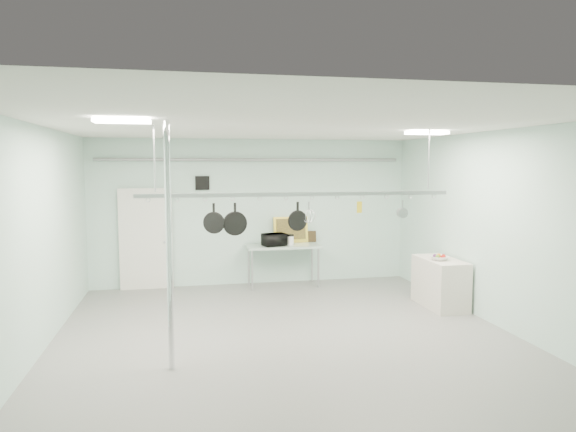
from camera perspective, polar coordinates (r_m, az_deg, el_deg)
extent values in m
plane|color=gray|center=(7.83, 0.24, -13.99)|extent=(8.00, 8.00, 0.00)
cube|color=silver|center=(7.39, 0.25, 9.97)|extent=(7.00, 8.00, 0.02)
cube|color=silver|center=(11.35, -3.89, 0.45)|extent=(7.00, 0.02, 3.20)
cube|color=silver|center=(8.84, 22.98, -1.50)|extent=(0.02, 8.00, 3.20)
cube|color=silver|center=(11.30, -15.49, -2.59)|extent=(1.10, 0.10, 2.20)
cube|color=black|center=(11.20, -9.50, 3.64)|extent=(0.30, 0.04, 0.30)
cylinder|color=gray|center=(11.22, -3.87, 6.26)|extent=(6.60, 0.07, 0.07)
cylinder|color=silver|center=(6.70, -13.07, -3.38)|extent=(0.08, 0.08, 3.20)
cube|color=#9BB7A8|center=(11.16, -0.54, -3.36)|extent=(1.60, 0.70, 0.05)
cylinder|color=#B7B7BC|center=(10.85, -4.00, -6.05)|extent=(0.04, 0.04, 0.86)
cylinder|color=#B7B7BC|center=(11.40, -4.38, -5.48)|extent=(0.04, 0.04, 0.86)
cylinder|color=#B7B7BC|center=(11.13, 3.40, -5.75)|extent=(0.04, 0.04, 0.86)
cylinder|color=#B7B7BC|center=(11.66, 2.69, -5.22)|extent=(0.04, 0.04, 0.86)
cube|color=beige|center=(10.04, 16.54, -7.13)|extent=(0.60, 1.20, 0.90)
cube|color=#B7B7BC|center=(7.72, 1.24, 2.44)|extent=(4.80, 0.06, 0.06)
cylinder|color=#B7B7BC|center=(7.53, -14.62, 5.98)|extent=(0.02, 0.02, 0.94)
cylinder|color=#B7B7BC|center=(8.43, 15.39, 5.91)|extent=(0.02, 0.02, 0.94)
cube|color=white|center=(6.47, -17.93, 10.04)|extent=(0.65, 0.30, 0.05)
cube|color=white|center=(8.76, 15.16, 8.92)|extent=(0.65, 0.30, 0.05)
imported|color=black|center=(11.01, -1.54, -2.65)|extent=(0.55, 0.45, 0.27)
cylinder|color=white|center=(11.14, 0.27, -2.74)|extent=(0.15, 0.15, 0.19)
cube|color=gold|center=(11.45, 0.31, -1.54)|extent=(0.79, 0.17, 0.58)
cube|color=#2F2310|center=(11.57, 2.40, -2.29)|extent=(0.30, 0.09, 0.25)
imported|color=white|center=(9.81, 16.48, -4.51)|extent=(0.39, 0.39, 0.08)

